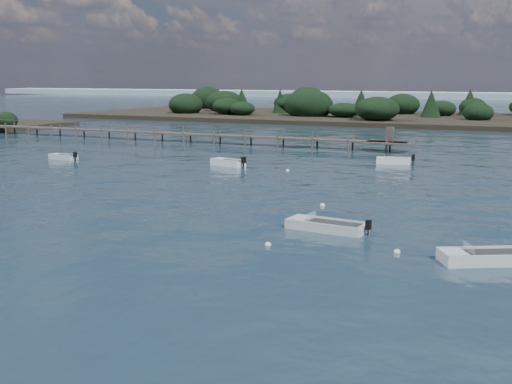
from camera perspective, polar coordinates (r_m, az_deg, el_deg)
The scene contains 12 objects.
ground at distance 84.60m, azimuth 10.97°, elevation 4.52°, with size 400.00×400.00×0.00m, color #152631.
tender_far_white at distance 59.28m, azimuth -2.50°, elevation 2.51°, with size 3.74×2.00×1.25m.
tender_far_grey_b at distance 61.90m, azimuth 12.12°, elevation 2.62°, with size 3.61×1.88×1.21m.
tender_far_grey at distance 66.67m, azimuth -16.76°, elevation 2.92°, with size 3.32×1.45×1.06m.
dinghy_mid_white_a at distance 34.58m, azimuth 6.29°, elevation -3.15°, with size 4.66×2.02×1.08m.
dinghy_mid_white_b at distance 30.24m, azimuth 19.95°, elevation -5.65°, with size 4.48×3.44×1.14m.
buoy_b at distance 31.38m, azimuth 1.07°, elevation -4.74°, with size 0.32×0.32×0.32m, color silver.
buoy_d at distance 30.80m, azimuth 12.43°, elevation -5.27°, with size 0.32×0.32×0.32m, color silver.
buoy_e at distance 56.07m, azimuth 2.83°, elevation 1.89°, with size 0.32×0.32×0.32m, color silver.
buoy_extra_a at distance 41.08m, azimuth 5.93°, elevation -1.21°, with size 0.32×0.32×0.32m, color silver.
jetty at distance 81.67m, azimuth -6.15°, elevation 5.14°, with size 64.50×3.20×3.40m.
distant_haze at distance 274.92m, azimuth 1.19°, elevation 8.50°, with size 280.00×20.00×2.40m, color #98AEBC.
Camera 1 is at (20.10, -21.78, 8.08)m, focal length 45.00 mm.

